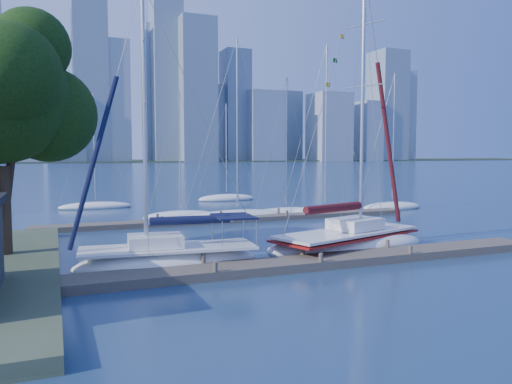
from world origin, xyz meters
name	(u,v)px	position (x,y,z in m)	size (l,w,h in m)	color
ground	(311,267)	(0.00, 0.00, 0.00)	(700.00, 700.00, 0.00)	#162C48
near_dock	(311,262)	(0.00, 0.00, 0.20)	(26.00, 2.00, 0.40)	#484035
far_dock	(236,219)	(2.00, 16.00, 0.18)	(30.00, 1.80, 0.36)	#484035
far_shore	(73,162)	(0.00, 320.00, 0.00)	(800.00, 100.00, 1.50)	#38472D
tree	(0,92)	(-13.35, 5.96, 8.17)	(9.00, 8.22, 12.09)	black
sailboat_navy	(169,246)	(-6.29, 2.17, 1.03)	(8.82, 3.58, 13.41)	white
sailboat_maroon	(348,230)	(3.58, 2.52, 1.19)	(10.02, 5.89, 16.04)	white
bg_boat_1	(181,216)	(-1.63, 19.34, 0.23)	(6.37, 4.31, 10.66)	white
bg_boat_2	(237,215)	(2.62, 17.45, 0.27)	(8.60, 3.40, 14.76)	white
bg_boat_3	(286,212)	(7.29, 18.04, 0.25)	(6.93, 3.87, 12.18)	white
bg_boat_4	(325,211)	(10.82, 17.52, 0.29)	(7.66, 4.74, 14.93)	white
bg_boat_5	(392,206)	(18.71, 18.54, 0.26)	(6.72, 3.75, 13.13)	white
bg_boat_6	(96,206)	(-7.49, 29.82, 0.23)	(7.01, 4.58, 11.33)	white
bg_boat_7	(227,198)	(6.88, 32.82, 0.25)	(6.73, 2.76, 11.18)	white
skyline	(107,103)	(19.27, 290.46, 35.24)	(503.21, 51.31, 108.74)	gray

